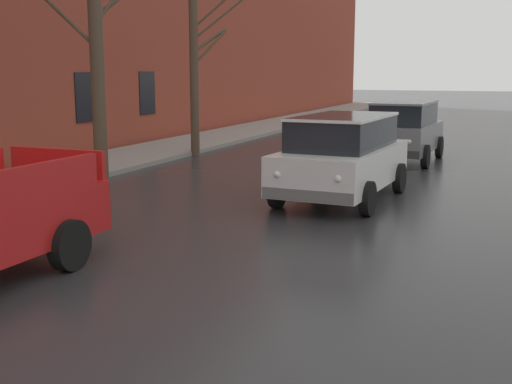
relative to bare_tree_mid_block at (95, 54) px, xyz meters
name	(u,v)px	position (x,y,z in m)	size (l,w,h in m)	color
left_sidewalk_slab	(91,165)	(-1.48, 1.67, -3.10)	(2.91, 80.00, 0.14)	gray
snow_bank_mid_block_left	(49,178)	(-0.09, -1.87, -2.85)	(2.43, 1.27, 0.69)	white
bare_tree_mid_block	(95,54)	(0.00, 0.00, 0.00)	(1.59, 3.32, 5.85)	#4C3D2D
bare_tree_far_down_block	(196,62)	(0.09, 5.41, -0.13)	(1.81, 1.74, 5.83)	#4C3D2D
suv_white_parked_kerbside_close	(343,154)	(6.41, -0.34, -2.18)	(2.26, 4.48, 1.82)	silver
suv_grey_parked_kerbside_mid	(404,129)	(6.64, 6.46, -2.18)	(2.12, 4.33, 1.82)	slate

